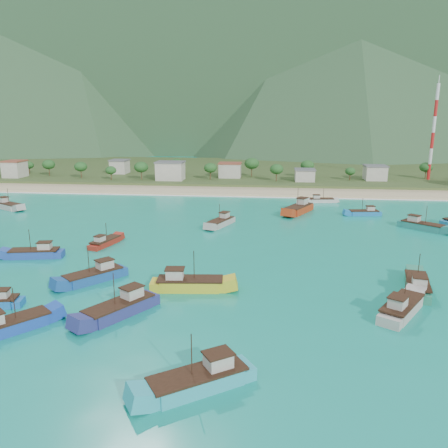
# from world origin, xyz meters

# --- Properties ---
(ground) EXTENTS (600.00, 600.00, 0.00)m
(ground) POSITION_xyz_m (0.00, 0.00, 0.00)
(ground) COLOR #0C8E78
(ground) RESTS_ON ground
(beach) EXTENTS (400.00, 18.00, 1.20)m
(beach) POSITION_xyz_m (0.00, 79.00, 0.00)
(beach) COLOR beige
(beach) RESTS_ON ground
(land) EXTENTS (400.00, 110.00, 2.40)m
(land) POSITION_xyz_m (0.00, 140.00, 0.00)
(land) COLOR #385123
(land) RESTS_ON ground
(surf_line) EXTENTS (400.00, 2.50, 0.08)m
(surf_line) POSITION_xyz_m (0.00, 69.50, 0.00)
(surf_line) COLOR white
(surf_line) RESTS_ON ground
(mountains) EXTENTS (1520.00, 440.00, 260.00)m
(mountains) POSITION_xyz_m (-18.31, 403.81, 106.83)
(mountains) COLOR slate
(mountains) RESTS_ON ground
(village) EXTENTS (220.30, 31.08, 6.90)m
(village) POSITION_xyz_m (14.42, 101.70, 4.59)
(village) COLOR beige
(village) RESTS_ON ground
(vegetation) EXTENTS (276.65, 25.99, 8.84)m
(vegetation) POSITION_xyz_m (-9.97, 102.90, 5.19)
(vegetation) COLOR #235623
(vegetation) RESTS_ON ground
(radio_tower) EXTENTS (1.20, 1.20, 37.26)m
(radio_tower) POSITION_xyz_m (69.83, 108.00, 20.23)
(radio_tower) COLOR red
(radio_tower) RESTS_ON ground
(boat_0) EXTENTS (8.92, 11.20, 6.63)m
(boat_0) POSITION_xyz_m (-13.63, -22.80, 0.81)
(boat_0) COLOR navy
(boat_0) RESTS_ON ground
(boat_2) EXTENTS (10.99, 8.88, 6.53)m
(boat_2) POSITION_xyz_m (-0.23, -38.16, 0.79)
(boat_2) COLOR #2BA8B8
(boat_2) RESTS_ON ground
(boat_4) EXTENTS (4.71, 8.92, 5.05)m
(boat_4) POSITION_xyz_m (-27.96, 8.81, 0.53)
(boat_4) COLOR maroon
(boat_4) RESTS_ON ground
(boat_5) EXTENTS (10.03, 9.32, 6.26)m
(boat_5) POSITION_xyz_m (42.44, 29.74, 0.74)
(boat_5) COLOR #257E76
(boat_5) RESTS_ON ground
(boat_7) EXTENTS (5.30, 10.93, 6.21)m
(boat_7) POSITION_xyz_m (29.17, -9.94, 0.74)
(boat_7) COLOR #257E61
(boat_7) RESTS_ON ground
(boat_10) EXTENTS (8.48, 10.66, 6.31)m
(boat_10) POSITION_xyz_m (24.40, -18.65, 0.75)
(boat_10) COLOR #ACA69D
(boat_10) RESTS_ON ground
(boat_11) EXTENTS (11.68, 4.42, 6.75)m
(boat_11) POSITION_xyz_m (-6.05, -13.21, 0.83)
(boat_11) COLOR gold
(boat_11) RESTS_ON ground
(boat_14) EXTENTS (11.18, 8.31, 6.51)m
(boat_14) POSITION_xyz_m (-70.20, 42.09, 0.79)
(boat_14) COLOR #ABA49C
(boat_14) RESTS_ON ground
(boat_18) EXTENTS (8.51, 3.35, 4.90)m
(boat_18) POSITION_xyz_m (22.29, 61.98, 0.50)
(boat_18) COLOR beige
(boat_18) RESTS_ON ground
(boat_19) EXTENTS (8.90, 9.71, 6.02)m
(boat_19) POSITION_xyz_m (-25.75, -29.07, 0.70)
(boat_19) COLOR #1844AF
(boat_19) RESTS_ON ground
(boat_20) EXTENTS (6.52, 10.54, 6.00)m
(boat_20) POSITION_xyz_m (-5.73, 28.60, 0.70)
(boat_20) COLOR #A6A198
(boat_20) RESTS_ON ground
(boat_21) EXTENTS (10.47, 4.79, 5.97)m
(boat_21) POSITION_xyz_m (-38.20, -0.40, 0.69)
(boat_21) COLOR #21469F
(boat_21) RESTS_ON ground
(boat_23) EXTENTS (8.98, 3.69, 5.15)m
(boat_23) POSITION_xyz_m (32.04, 44.33, 0.54)
(boat_23) COLOR #1970B5
(boat_23) RESTS_ON ground
(boat_24) EXTENTS (9.29, 10.10, 6.27)m
(boat_24) POSITION_xyz_m (-22.11, -11.09, 0.75)
(boat_24) COLOR #184C94
(boat_24) RESTS_ON ground
(boat_26) EXTENTS (9.17, 13.17, 7.59)m
(boat_26) POSITION_xyz_m (14.34, 45.66, 0.99)
(boat_26) COLOR #AB3515
(boat_26) RESTS_ON ground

